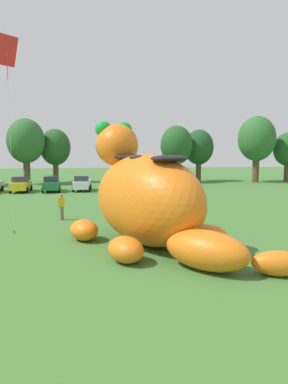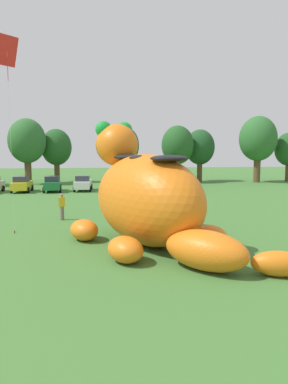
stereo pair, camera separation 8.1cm
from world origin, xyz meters
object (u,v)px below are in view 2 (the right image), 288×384
Objects in this scene: car_green at (52,184)px; tethered_flying_kite at (7,54)px; box_truck at (144,176)px; spectator_wandering at (164,207)px; spectator_by_cars at (142,189)px; car_yellow at (22,184)px; spectator_near_inflatable at (62,207)px; car_white at (83,183)px; giant_inflatable_creature at (147,198)px.

tethered_flying_kite reaches higher than car_green.
box_truck reaches higher than spectator_wandering.
box_truck is 3.86× the size of spectator_by_cars.
car_yellow is 0.97× the size of car_green.
spectator_by_cars and spectator_wandering have the same top height.
car_yellow reaches higher than spectator_wandering.
spectator_near_inflatable is 1.00× the size of spectator_by_cars.
car_white is 2.43× the size of spectator_wandering.
spectator_near_inflatable is at bearing -113.49° from box_truck.
spectator_by_cars is at bearing 84.00° from giant_inflatable_creature.
giant_inflatable_creature is 1.02× the size of tethered_flying_kite.
car_green is 20.07m from spectator_wandering.
car_green is (3.24, -0.08, 0.00)m from car_yellow.
spectator_near_inflatable and spectator_wandering have the same top height.
car_green is 11.34m from spectator_by_cars.
car_yellow is at bearing 151.20° from spectator_by_cars.
spectator_near_inflatable is at bearing -80.75° from car_green.
spectator_by_cars is at bearing -50.74° from car_white.
giant_inflatable_creature reaches higher than spectator_wandering.
giant_inflatable_creature is 6.12× the size of spectator_by_cars.
car_white reaches higher than spectator_by_cars.
car_green and car_white have the same top height.
giant_inflatable_creature is 24.52m from car_green.
spectator_wandering is (1.80, 5.50, -1.36)m from giant_inflatable_creature.
car_green is at bearing 91.57° from tethered_flying_kite.
car_green is (-7.39, 23.34, -1.35)m from giant_inflatable_creature.
car_green is at bearing 99.25° from spectator_near_inflatable.
giant_inflatable_creature reaches higher than spectator_near_inflatable.
car_yellow is 2.42× the size of spectator_near_inflatable.
car_yellow is 21.81m from spectator_wandering.
spectator_near_inflatable is (-7.53, -17.32, -0.75)m from box_truck.
car_yellow is 2.42× the size of spectator_by_cars.
giant_inflatable_creature is 25.75m from car_yellow.
giant_inflatable_creature is at bearing -23.95° from tethered_flying_kite.
spectator_wandering is at bearing -55.24° from car_yellow.
car_green reaches higher than spectator_near_inflatable.
giant_inflatable_creature is at bearing -96.00° from spectator_by_cars.
spectator_by_cars is (6.40, 10.05, 0.00)m from spectator_near_inflatable.
car_green is at bearing 117.26° from spectator_wandering.
tethered_flying_kite is (-8.58, -13.57, 8.49)m from spectator_by_cars.
tethered_flying_kite is (0.56, -20.30, 8.49)m from car_green.
spectator_wandering is (6.46, -1.06, 0.00)m from spectator_near_inflatable.
car_white is 2.43× the size of spectator_near_inflatable.
tethered_flying_kite reaches higher than spectator_wandering.
spectator_near_inflatable is at bearing -70.48° from car_yellow.
spectator_near_inflatable is 6.54m from spectator_wandering.
car_yellow is 2.42× the size of spectator_wandering.
tethered_flying_kite reaches higher than giant_inflatable_creature.
car_green is 2.48× the size of spectator_wandering.
box_truck is 7.39m from spectator_by_cars.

